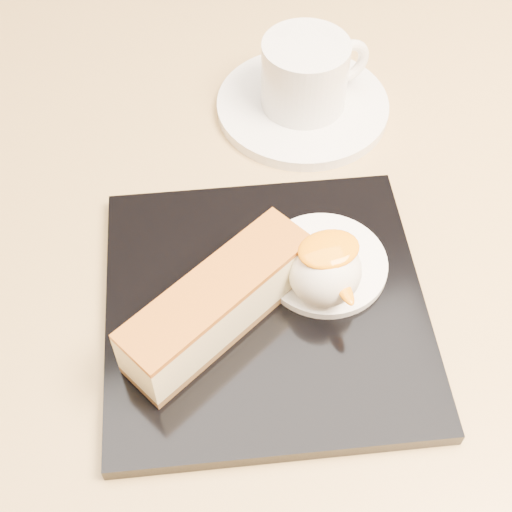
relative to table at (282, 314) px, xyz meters
name	(u,v)px	position (x,y,z in m)	size (l,w,h in m)	color
ground	(271,504)	(0.00, 0.00, -0.56)	(5.00, 5.00, 0.00)	brown
table	(282,314)	(0.00, 0.00, 0.00)	(0.80, 0.80, 0.72)	black
dessert_plate	(266,307)	(-0.05, -0.08, 0.16)	(0.22, 0.22, 0.01)	black
cheesecake	(218,304)	(-0.08, -0.09, 0.19)	(0.14, 0.10, 0.05)	brown
cream_smear	(324,264)	(0.00, -0.07, 0.17)	(0.09, 0.09, 0.01)	white
ice_cream_scoop	(325,271)	(-0.01, -0.09, 0.19)	(0.05, 0.05, 0.05)	white
mango_sauce	(329,249)	(-0.01, -0.09, 0.21)	(0.04, 0.03, 0.01)	orange
mint_sprig	(274,245)	(-0.03, -0.04, 0.17)	(0.04, 0.03, 0.00)	#2A813A
saucer	(302,106)	(0.05, 0.10, 0.16)	(0.15, 0.15, 0.01)	white
coffee_cup	(307,73)	(0.06, 0.10, 0.20)	(0.10, 0.07, 0.06)	white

